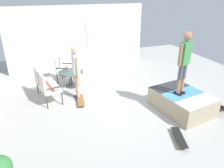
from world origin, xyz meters
name	(u,v)px	position (x,y,z in m)	size (l,w,h in m)	color
ground_plane	(121,105)	(0.00, 0.00, -0.05)	(12.00, 12.00, 0.10)	#B2B2AD
house_facade	(78,38)	(3.80, 0.49, 1.36)	(0.23, 6.00, 2.72)	silver
skate_ramp	(182,101)	(-0.99, -1.55, 0.28)	(1.92, 2.22, 0.57)	tan
patio_bench	(44,83)	(1.08, 2.21, 0.62)	(1.33, 0.78, 1.02)	#38383D
patio_chair_near_house	(62,66)	(2.44, 1.46, 0.61)	(0.80, 0.77, 1.02)	#38383D
patio_table	(71,76)	(1.84, 1.23, 0.40)	(0.90, 0.90, 0.57)	#38383D
person_watching	(76,69)	(0.83, 1.21, 1.04)	(0.48, 0.25, 1.77)	navy
person_skater	(184,59)	(-0.98, -1.41, 1.62)	(0.32, 0.46, 1.78)	black
skateboard_by_bench	(80,100)	(0.50, 1.20, 0.08)	(0.82, 0.31, 0.10)	brown
skateboard_spare	(179,137)	(-2.15, -0.62, 0.08)	(0.82, 0.46, 0.10)	black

